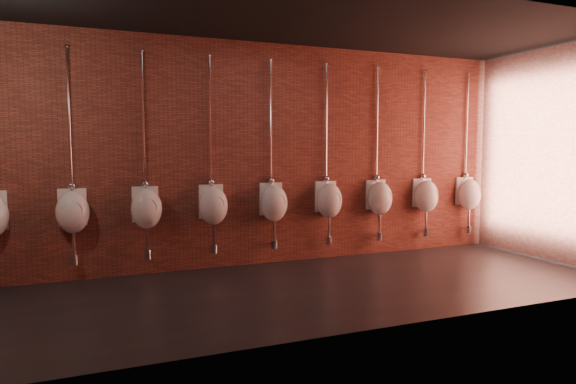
# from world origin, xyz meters

# --- Properties ---
(ground) EXTENTS (8.50, 8.50, 0.00)m
(ground) POSITION_xyz_m (0.00, 0.00, 0.00)
(ground) COLOR black
(ground) RESTS_ON ground
(room_shell) EXTENTS (8.54, 3.04, 3.22)m
(room_shell) POSITION_xyz_m (0.00, 0.00, 2.01)
(room_shell) COLOR black
(room_shell) RESTS_ON ground
(urinal_1) EXTENTS (0.41, 0.36, 2.72)m
(urinal_1) POSITION_xyz_m (-2.40, 1.36, 0.92)
(urinal_1) COLOR white
(urinal_1) RESTS_ON ground
(urinal_2) EXTENTS (0.41, 0.36, 2.72)m
(urinal_2) POSITION_xyz_m (-1.51, 1.36, 0.92)
(urinal_2) COLOR white
(urinal_2) RESTS_ON ground
(urinal_3) EXTENTS (0.41, 0.36, 2.72)m
(urinal_3) POSITION_xyz_m (-0.61, 1.36, 0.92)
(urinal_3) COLOR white
(urinal_3) RESTS_ON ground
(urinal_4) EXTENTS (0.41, 0.36, 2.72)m
(urinal_4) POSITION_xyz_m (0.28, 1.36, 0.92)
(urinal_4) COLOR white
(urinal_4) RESTS_ON ground
(urinal_5) EXTENTS (0.41, 0.36, 2.72)m
(urinal_5) POSITION_xyz_m (1.18, 1.36, 0.92)
(urinal_5) COLOR white
(urinal_5) RESTS_ON ground
(urinal_6) EXTENTS (0.41, 0.36, 2.72)m
(urinal_6) POSITION_xyz_m (2.07, 1.36, 0.92)
(urinal_6) COLOR white
(urinal_6) RESTS_ON ground
(urinal_7) EXTENTS (0.41, 0.36, 2.72)m
(urinal_7) POSITION_xyz_m (2.97, 1.36, 0.92)
(urinal_7) COLOR white
(urinal_7) RESTS_ON ground
(urinal_8) EXTENTS (0.41, 0.36, 2.72)m
(urinal_8) POSITION_xyz_m (3.86, 1.36, 0.92)
(urinal_8) COLOR white
(urinal_8) RESTS_ON ground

